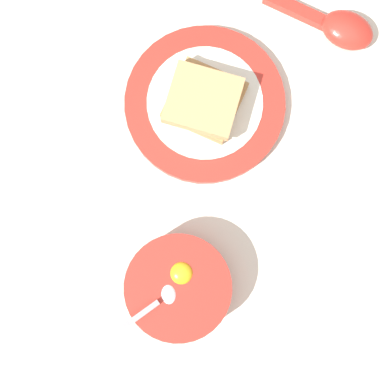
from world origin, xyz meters
name	(u,v)px	position (x,y,z in m)	size (l,w,h in m)	color
ground_plane	(218,182)	(0.00, 0.00, 0.00)	(3.00, 3.00, 0.00)	silver
egg_bowl	(178,287)	(-0.14, 0.07, 0.03)	(0.14, 0.14, 0.08)	red
toast_plate	(205,104)	(0.11, 0.01, 0.01)	(0.23, 0.23, 0.02)	red
toast_sandwich	(204,101)	(0.11, 0.01, 0.04)	(0.13, 0.13, 0.04)	tan
soup_spoon	(339,27)	(0.20, -0.20, 0.02)	(0.12, 0.16, 0.03)	red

